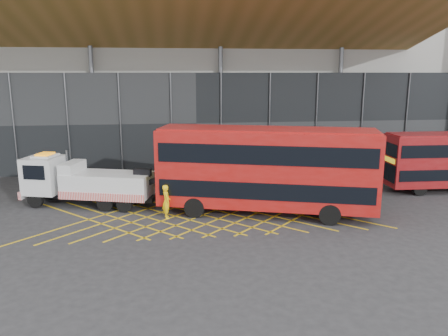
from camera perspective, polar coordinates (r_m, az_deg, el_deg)
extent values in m
plane|color=#27272A|center=(25.19, -6.39, -6.26)|extent=(120.00, 120.00, 0.00)
cube|color=gold|center=(25.59, -17.26, -6.44)|extent=(7.16, 7.16, 0.01)
cube|color=gold|center=(25.59, -17.26, -6.44)|extent=(7.16, 7.16, 0.01)
cube|color=gold|center=(25.36, -13.68, -6.40)|extent=(7.16, 7.16, 0.01)
cube|color=gold|center=(25.36, -13.68, -6.40)|extent=(7.16, 7.16, 0.01)
cube|color=gold|center=(25.22, -10.04, -6.33)|extent=(7.16, 7.16, 0.01)
cube|color=gold|center=(25.22, -10.04, -6.33)|extent=(7.16, 7.16, 0.01)
cube|color=gold|center=(25.19, -6.39, -6.24)|extent=(7.16, 7.16, 0.01)
cube|color=gold|center=(25.19, -6.39, -6.24)|extent=(7.16, 7.16, 0.01)
cube|color=gold|center=(25.25, -2.74, -6.13)|extent=(7.16, 7.16, 0.01)
cube|color=gold|center=(25.25, -2.74, -6.13)|extent=(7.16, 7.16, 0.01)
cube|color=gold|center=(25.42, 0.88, -5.99)|extent=(7.16, 7.16, 0.01)
cube|color=gold|center=(25.42, 0.88, -5.99)|extent=(7.16, 7.16, 0.01)
cube|color=gold|center=(25.69, 4.43, -5.83)|extent=(7.16, 7.16, 0.01)
cube|color=gold|center=(25.69, 4.43, -5.83)|extent=(7.16, 7.16, 0.01)
cube|color=gold|center=(26.05, 7.90, -5.65)|extent=(7.16, 7.16, 0.01)
cube|color=gold|center=(26.05, 7.90, -5.65)|extent=(7.16, 7.16, 0.01)
cube|color=gold|center=(26.50, 11.26, -5.46)|extent=(7.16, 7.16, 0.01)
cube|color=gold|center=(26.50, 11.26, -5.46)|extent=(7.16, 7.16, 0.01)
cube|color=gray|center=(42.95, -4.42, 13.66)|extent=(55.00, 14.00, 18.00)
cube|color=black|center=(35.87, -3.67, 5.93)|extent=(55.00, 0.80, 8.00)
cube|color=olive|center=(32.07, -7.18, 18.53)|extent=(40.00, 11.93, 4.07)
cylinder|color=#595B60|center=(35.97, -16.60, 7.06)|extent=(0.36, 0.36, 10.00)
cylinder|color=#595B60|center=(35.76, -0.45, 7.55)|extent=(0.36, 0.36, 10.00)
cylinder|color=#595B60|center=(38.26, 14.73, 7.46)|extent=(0.36, 0.36, 10.00)
cube|color=black|center=(28.02, -17.09, -3.53)|extent=(8.05, 3.07, 0.30)
cube|color=white|center=(29.11, -22.42, -0.82)|extent=(2.57, 2.62, 2.23)
cube|color=black|center=(29.58, -24.21, -0.01)|extent=(0.56, 1.82, 0.94)
cube|color=red|center=(29.92, -24.00, -2.81)|extent=(0.82, 2.20, 0.47)
cube|color=orange|center=(28.77, -22.34, 1.70)|extent=(1.02, 1.20, 0.10)
cube|color=white|center=(27.32, -14.94, -2.03)|extent=(5.69, 3.53, 1.37)
cube|color=red|center=(26.49, -15.82, -3.69)|extent=(5.11, 1.52, 0.47)
cube|color=white|center=(28.07, -19.21, 0.13)|extent=(1.39, 2.21, 0.60)
cube|color=black|center=(26.33, -10.59, -0.54)|extent=(1.11, 0.70, 0.43)
cube|color=black|center=(26.16, -8.78, -1.52)|extent=(1.88, 0.81, 0.93)
cylinder|color=black|center=(28.78, -23.40, -3.86)|extent=(0.99, 0.55, 0.94)
cylinder|color=black|center=(30.26, -21.61, -2.95)|extent=(0.99, 0.55, 0.94)
cylinder|color=black|center=(26.26, -12.85, -4.64)|extent=(0.99, 0.55, 0.94)
cylinder|color=black|center=(27.86, -11.51, -3.59)|extent=(0.99, 0.55, 0.94)
cylinder|color=#595B60|center=(29.18, -19.76, 0.37)|extent=(0.12, 0.12, 1.88)
cube|color=#9E0F0C|center=(24.79, 5.51, 0.01)|extent=(12.50, 6.25, 4.31)
cube|color=black|center=(25.03, 5.46, -2.25)|extent=(12.05, 6.17, 0.94)
cube|color=black|center=(24.60, 5.56, 2.26)|extent=(12.05, 6.17, 1.05)
cube|color=black|center=(26.15, -8.04, -1.55)|extent=(0.78, 2.40, 1.44)
cube|color=black|center=(25.75, -8.17, 2.64)|extent=(0.78, 2.40, 1.05)
cube|color=yellow|center=(25.92, -8.14, 0.71)|extent=(0.63, 1.91, 0.39)
cube|color=#9E0F0C|center=(24.42, 5.61, 5.03)|extent=(12.20, 5.97, 0.13)
cylinder|color=black|center=(24.71, -3.87, -5.17)|extent=(1.20, 0.65, 1.15)
cylinder|color=black|center=(27.07, -2.63, -3.58)|extent=(1.20, 0.65, 1.15)
cylinder|color=black|center=(24.15, 13.65, -5.93)|extent=(1.20, 0.65, 1.15)
cylinder|color=black|center=(26.56, 13.30, -4.23)|extent=(1.20, 0.65, 1.15)
cube|color=black|center=(31.56, 20.64, -0.48)|extent=(0.13, 2.00, 1.16)
cube|color=black|center=(31.27, 20.86, 2.31)|extent=(0.13, 2.00, 0.85)
cube|color=yellow|center=(31.38, 20.74, 1.03)|extent=(0.12, 1.59, 0.31)
cylinder|color=black|center=(31.76, 24.21, -2.49)|extent=(0.94, 0.30, 0.93)
cylinder|color=black|center=(33.43, 22.57, -1.64)|extent=(0.94, 0.30, 0.93)
imported|color=yellow|center=(24.69, -7.53, -4.36)|extent=(0.59, 0.77, 1.91)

